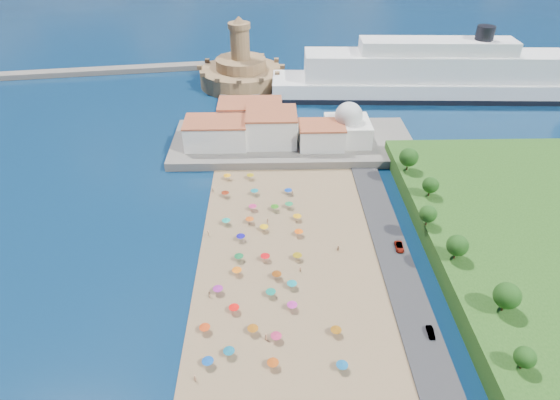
{
  "coord_description": "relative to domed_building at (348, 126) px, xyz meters",
  "views": [
    {
      "loc": [
        1.24,
        -84.78,
        83.09
      ],
      "look_at": [
        4.0,
        25.0,
        8.0
      ],
      "focal_mm": 30.0,
      "sensor_mm": 36.0,
      "label": 1
    }
  ],
  "objects": [
    {
      "name": "ground",
      "position": [
        -30.0,
        -71.0,
        -8.97
      ],
      "size": [
        700.0,
        700.0,
        0.0
      ],
      "primitive_type": "plane",
      "color": "#071938",
      "rests_on": "ground"
    },
    {
      "name": "terrace",
      "position": [
        -20.0,
        2.0,
        -7.47
      ],
      "size": [
        90.0,
        36.0,
        3.0
      ],
      "primitive_type": "cube",
      "color": "#59544C",
      "rests_on": "ground"
    },
    {
      "name": "jetty",
      "position": [
        -42.0,
        37.0,
        -7.77
      ],
      "size": [
        18.0,
        70.0,
        2.4
      ],
      "primitive_type": "cube",
      "color": "#59544C",
      "rests_on": "ground"
    },
    {
      "name": "breakwater",
      "position": [
        -140.0,
        82.0,
        -7.67
      ],
      "size": [
        199.03,
        34.77,
        2.6
      ],
      "primitive_type": "cube",
      "rotation": [
        0.0,
        0.0,
        0.14
      ],
      "color": "#59544C",
      "rests_on": "ground"
    },
    {
      "name": "waterfront_buildings",
      "position": [
        -33.05,
        2.64,
        -1.1
      ],
      "size": [
        57.0,
        29.0,
        11.0
      ],
      "color": "silver",
      "rests_on": "terrace"
    },
    {
      "name": "domed_building",
      "position": [
        0.0,
        0.0,
        0.0
      ],
      "size": [
        16.0,
        16.0,
        15.0
      ],
      "color": "silver",
      "rests_on": "terrace"
    },
    {
      "name": "fortress",
      "position": [
        -42.0,
        67.0,
        -2.29
      ],
      "size": [
        40.0,
        40.0,
        32.4
      ],
      "color": "#A27B51",
      "rests_on": "ground"
    },
    {
      "name": "cruise_ship",
      "position": [
        45.75,
        49.56,
        0.47
      ],
      "size": [
        146.72,
        27.39,
        31.9
      ],
      "color": "black",
      "rests_on": "ground"
    },
    {
      "name": "beach_parasols",
      "position": [
        -30.66,
        -79.44,
        -6.83
      ],
      "size": [
        31.5,
        116.61,
        2.2
      ],
      "color": "gray",
      "rests_on": "beach"
    },
    {
      "name": "beachgoers",
      "position": [
        -32.44,
        -72.09,
        -7.86
      ],
      "size": [
        38.02,
        97.69,
        1.9
      ],
      "color": "tan",
      "rests_on": "beach"
    },
    {
      "name": "parked_cars",
      "position": [
        6.0,
        -84.58,
        -7.61
      ],
      "size": [
        2.47,
        61.57,
        1.42
      ],
      "color": "gray",
      "rests_on": "promenade"
    },
    {
      "name": "hillside_trees",
      "position": [
        17.45,
        -75.36,
        1.17
      ],
      "size": [
        13.11,
        109.31,
        7.72
      ],
      "color": "#382314",
      "rests_on": "hillside"
    }
  ]
}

